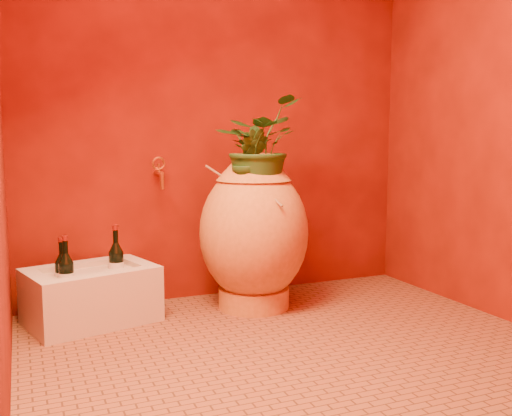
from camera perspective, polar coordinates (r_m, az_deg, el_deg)
name	(u,v)px	position (r m, az deg, el deg)	size (l,w,h in m)	color
floor	(292,345)	(2.84, 3.58, -13.47)	(2.50, 2.50, 0.00)	brown
wall_back	(222,96)	(3.59, -3.47, 11.13)	(2.50, 0.02, 2.50)	#560E04
wall_right	(501,90)	(3.41, 23.29, 10.78)	(0.02, 2.00, 2.50)	#560E04
amphora	(254,232)	(3.31, -0.22, -2.40)	(0.72, 0.72, 0.90)	#D3883B
stone_basin	(91,296)	(3.24, -16.15, -8.46)	(0.74, 0.61, 0.30)	beige
wine_bottle_a	(66,276)	(3.14, -18.43, -6.43)	(0.08, 0.08, 0.33)	black
wine_bottle_b	(62,275)	(3.19, -18.79, -6.32)	(0.08, 0.08, 0.31)	black
wine_bottle_c	(116,265)	(3.29, -13.79, -5.52)	(0.08, 0.08, 0.35)	black
wall_tap	(159,171)	(3.38, -9.65, 3.63)	(0.08, 0.17, 0.19)	#B27129
plant_main	(258,146)	(3.26, 0.18, 6.26)	(0.50, 0.43, 0.56)	#214B1A
plant_side	(249,161)	(3.16, -0.67, 4.68)	(0.20, 0.16, 0.36)	#214B1A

